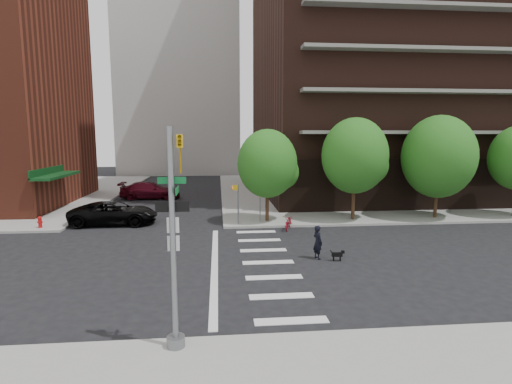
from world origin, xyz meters
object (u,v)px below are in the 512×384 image
object	(u,v)px
parked_car_silver	(148,191)
scooter	(289,222)
fire_hydrant	(40,221)
traffic_signal	(175,257)
dog_walker	(318,242)
parked_car_black	(114,213)
parked_car_maroon	(150,190)

from	to	relation	value
parked_car_silver	scooter	world-z (taller)	parked_car_silver
parked_car_silver	scooter	distance (m)	17.51
fire_hydrant	scooter	bearing A→B (deg)	-4.76
fire_hydrant	scooter	world-z (taller)	scooter
traffic_signal	scooter	world-z (taller)	traffic_signal
scooter	dog_walker	bearing A→B (deg)	-67.54
parked_car_black	dog_walker	world-z (taller)	dog_walker
scooter	fire_hydrant	bearing A→B (deg)	-165.38
traffic_signal	parked_car_maroon	world-z (taller)	traffic_signal
fire_hydrant	parked_car_black	xyz separation A→B (m)	(4.24, 1.20, 0.23)
traffic_signal	fire_hydrant	world-z (taller)	traffic_signal
parked_car_black	parked_car_maroon	bearing A→B (deg)	-3.59
parked_car_silver	scooter	size ratio (longest dim) A/B	2.57
parked_car_silver	dog_walker	size ratio (longest dim) A/B	2.77
parked_car_black	scooter	world-z (taller)	parked_car_black
parked_car_black	dog_walker	bearing A→B (deg)	-126.85
parked_car_black	scooter	size ratio (longest dim) A/B	3.18
fire_hydrant	parked_car_maroon	size ratio (longest dim) A/B	0.13
parked_car_maroon	scooter	size ratio (longest dim) A/B	3.13
parked_car_black	parked_car_maroon	size ratio (longest dim) A/B	1.02
parked_car_black	scooter	distance (m)	11.66
parked_car_black	scooter	bearing A→B (deg)	-102.85
traffic_signal	parked_car_silver	distance (m)	28.18
fire_hydrant	parked_car_silver	distance (m)	13.12
fire_hydrant	dog_walker	bearing A→B (deg)	-24.97
parked_car_maroon	parked_car_silver	size ratio (longest dim) A/B	1.22
traffic_signal	fire_hydrant	xyz separation A→B (m)	(-10.03, 15.29, -2.15)
parked_car_maroon	parked_car_black	bearing A→B (deg)	178.88
dog_walker	parked_car_silver	bearing A→B (deg)	8.94
parked_car_black	parked_car_maroon	xyz separation A→B (m)	(0.59, 10.88, 0.02)
traffic_signal	parked_car_maroon	size ratio (longest dim) A/B	1.08
traffic_signal	scooter	bearing A→B (deg)	68.21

